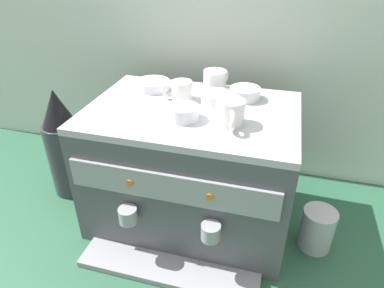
# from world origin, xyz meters

# --- Properties ---
(ground_plane) EXTENTS (4.00, 4.00, 0.00)m
(ground_plane) POSITION_xyz_m (0.00, 0.00, 0.00)
(ground_plane) COLOR #28563D
(tiled_backsplash_wall) EXTENTS (2.80, 0.03, 1.11)m
(tiled_backsplash_wall) POSITION_xyz_m (0.00, 0.39, 0.56)
(tiled_backsplash_wall) COLOR silver
(tiled_backsplash_wall) RESTS_ON ground_plane
(espresso_machine) EXTENTS (0.66, 0.57, 0.43)m
(espresso_machine) POSITION_xyz_m (0.00, -0.00, 0.21)
(espresso_machine) COLOR #4C4C51
(espresso_machine) RESTS_ON ground_plane
(ceramic_cup_0) EXTENTS (0.08, 0.12, 0.07)m
(ceramic_cup_0) POSITION_xyz_m (0.13, -0.07, 0.47)
(ceramic_cup_0) COLOR white
(ceramic_cup_0) RESTS_ON espresso_machine
(ceramic_cup_1) EXTENTS (0.08, 0.12, 0.08)m
(ceramic_cup_1) POSITION_xyz_m (0.04, 0.16, 0.47)
(ceramic_cup_1) COLOR white
(ceramic_cup_1) RESTS_ON espresso_machine
(ceramic_cup_2) EXTENTS (0.10, 0.07, 0.06)m
(ceramic_cup_2) POSITION_xyz_m (-0.06, 0.06, 0.46)
(ceramic_cup_2) COLOR white
(ceramic_cup_2) RESTS_ON espresso_machine
(ceramic_bowl_0) EXTENTS (0.12, 0.12, 0.03)m
(ceramic_bowl_0) POSITION_xyz_m (-0.18, 0.12, 0.45)
(ceramic_bowl_0) COLOR white
(ceramic_bowl_0) RESTS_ON espresso_machine
(ceramic_bowl_1) EXTENTS (0.09, 0.09, 0.04)m
(ceramic_bowl_1) POSITION_xyz_m (-0.01, -0.08, 0.45)
(ceramic_bowl_1) COLOR white
(ceramic_bowl_1) RESTS_ON espresso_machine
(ceramic_bowl_2) EXTENTS (0.10, 0.10, 0.04)m
(ceramic_bowl_2) POSITION_xyz_m (0.07, 0.05, 0.45)
(ceramic_bowl_2) COLOR white
(ceramic_bowl_2) RESTS_ON espresso_machine
(ceramic_bowl_3) EXTENTS (0.10, 0.10, 0.04)m
(ceramic_bowl_3) POSITION_xyz_m (0.15, 0.12, 0.45)
(ceramic_bowl_3) COLOR white
(ceramic_bowl_3) RESTS_ON espresso_machine
(coffee_grinder) EXTENTS (0.14, 0.14, 0.44)m
(coffee_grinder) POSITION_xyz_m (-0.51, 0.01, 0.21)
(coffee_grinder) COLOR #333338
(coffee_grinder) RESTS_ON ground_plane
(milk_pitcher) EXTENTS (0.11, 0.11, 0.15)m
(milk_pitcher) POSITION_xyz_m (0.44, -0.05, 0.07)
(milk_pitcher) COLOR #B7B7BC
(milk_pitcher) RESTS_ON ground_plane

